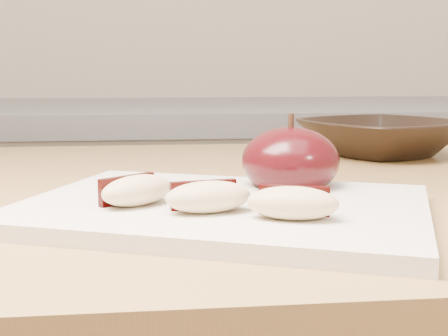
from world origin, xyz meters
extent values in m
cube|color=silver|center=(0.00, 1.20, 0.45)|extent=(2.40, 0.60, 0.90)
cube|color=slate|center=(0.00, 1.20, 0.92)|extent=(2.40, 0.62, 0.04)
cube|color=#A57B48|center=(0.00, 0.50, 0.88)|extent=(1.64, 0.64, 0.04)
cube|color=beige|center=(0.07, 0.36, 0.91)|extent=(0.35, 0.31, 0.01)
ellipsoid|color=black|center=(0.13, 0.42, 0.93)|extent=(0.09, 0.09, 0.06)
cylinder|color=black|center=(0.13, 0.42, 0.97)|extent=(0.01, 0.01, 0.01)
ellipsoid|color=#D3B986|center=(0.00, 0.35, 0.92)|extent=(0.07, 0.06, 0.02)
cube|color=black|center=(-0.01, 0.36, 0.92)|extent=(0.04, 0.03, 0.02)
ellipsoid|color=#D3B986|center=(0.05, 0.32, 0.92)|extent=(0.06, 0.04, 0.02)
cube|color=black|center=(0.05, 0.34, 0.92)|extent=(0.05, 0.01, 0.02)
ellipsoid|color=#D3B986|center=(0.10, 0.30, 0.92)|extent=(0.07, 0.05, 0.02)
cube|color=black|center=(0.11, 0.31, 0.92)|extent=(0.05, 0.02, 0.02)
imported|color=black|center=(0.30, 0.67, 0.92)|extent=(0.25, 0.25, 0.05)
camera|label=1|loc=(0.01, -0.09, 1.01)|focal=50.00mm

